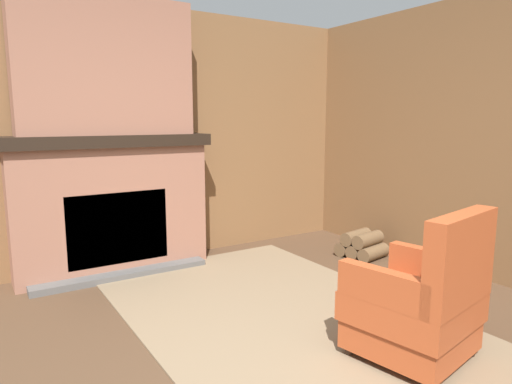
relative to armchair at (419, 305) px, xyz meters
name	(u,v)px	position (x,y,z in m)	size (l,w,h in m)	color
wood_panel_wall_left	(104,137)	(-2.87, -1.10, 0.94)	(0.06, 6.18, 2.57)	brown
fireplace_hearth	(113,205)	(-2.65, -1.10, 0.30)	(0.56, 1.88, 1.32)	#93604C
chimney_breast	(106,67)	(-2.66, -1.10, 1.58)	(0.31, 1.57, 1.23)	#93604C
area_rug	(310,333)	(-0.61, -0.34, -0.34)	(3.94, 2.04, 0.01)	#7A664C
armchair	(419,305)	(0.00, 0.00, 0.00)	(0.77, 0.78, 0.95)	#A84723
firewood_stack	(362,245)	(-1.71, 1.26, -0.23)	(0.51, 0.46, 0.27)	brown
oil_lamp_vase	(26,125)	(-2.70, -1.79, 1.07)	(0.12, 0.12, 0.28)	silver
storage_case	(179,126)	(-2.70, -0.39, 1.04)	(0.17, 0.21, 0.15)	brown
decorative_plate_on_mantel	(113,120)	(-2.72, -1.05, 1.10)	(0.07, 0.28, 0.28)	gold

